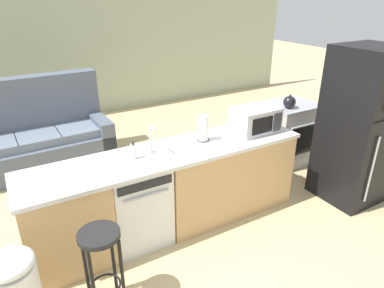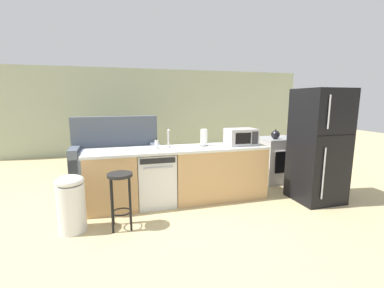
{
  "view_description": "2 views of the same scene",
  "coord_description": "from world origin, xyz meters",
  "px_view_note": "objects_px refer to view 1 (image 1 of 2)",
  "views": [
    {
      "loc": [
        -1.21,
        -2.79,
        2.37
      ],
      "look_at": [
        0.49,
        0.16,
        0.84
      ],
      "focal_mm": 32.0,
      "sensor_mm": 36.0,
      "label": 1
    },
    {
      "loc": [
        -0.75,
        -3.97,
        1.67
      ],
      "look_at": [
        0.42,
        0.24,
        0.91
      ],
      "focal_mm": 24.0,
      "sensor_mm": 36.0,
      "label": 2
    }
  ],
  "objects_px": {
    "soap_bottle": "(134,152)",
    "couch": "(37,139)",
    "stove_range": "(287,133)",
    "refrigerator": "(360,127)",
    "dishwasher": "(136,203)",
    "microwave": "(255,120)",
    "bar_stool": "(101,254)",
    "kettle": "(290,102)",
    "paper_towel_roll": "(203,129)"
  },
  "relations": [
    {
      "from": "microwave",
      "to": "kettle",
      "type": "height_order",
      "value": "microwave"
    },
    {
      "from": "dishwasher",
      "to": "refrigerator",
      "type": "relative_size",
      "value": 0.46
    },
    {
      "from": "soap_bottle",
      "to": "couch",
      "type": "height_order",
      "value": "couch"
    },
    {
      "from": "refrigerator",
      "to": "paper_towel_roll",
      "type": "distance_m",
      "value": 1.88
    },
    {
      "from": "microwave",
      "to": "soap_bottle",
      "type": "height_order",
      "value": "microwave"
    },
    {
      "from": "refrigerator",
      "to": "paper_towel_roll",
      "type": "height_order",
      "value": "refrigerator"
    },
    {
      "from": "kettle",
      "to": "bar_stool",
      "type": "bearing_deg",
      "value": -159.63
    },
    {
      "from": "dishwasher",
      "to": "bar_stool",
      "type": "bearing_deg",
      "value": -128.46
    },
    {
      "from": "refrigerator",
      "to": "kettle",
      "type": "distance_m",
      "value": 0.99
    },
    {
      "from": "dishwasher",
      "to": "microwave",
      "type": "xyz_separation_m",
      "value": [
        1.47,
        -0.0,
        0.62
      ]
    },
    {
      "from": "dishwasher",
      "to": "stove_range",
      "type": "distance_m",
      "value": 2.66
    },
    {
      "from": "stove_range",
      "to": "microwave",
      "type": "relative_size",
      "value": 1.8
    },
    {
      "from": "dishwasher",
      "to": "paper_towel_roll",
      "type": "distance_m",
      "value": 1.04
    },
    {
      "from": "bar_stool",
      "to": "couch",
      "type": "distance_m",
      "value": 2.99
    },
    {
      "from": "stove_range",
      "to": "microwave",
      "type": "height_order",
      "value": "microwave"
    },
    {
      "from": "paper_towel_roll",
      "to": "microwave",
      "type": "bearing_deg",
      "value": -6.18
    },
    {
      "from": "stove_range",
      "to": "couch",
      "type": "relative_size",
      "value": 0.44
    },
    {
      "from": "soap_bottle",
      "to": "stove_range",
      "type": "bearing_deg",
      "value": 11.38
    },
    {
      "from": "soap_bottle",
      "to": "bar_stool",
      "type": "relative_size",
      "value": 0.24
    },
    {
      "from": "soap_bottle",
      "to": "microwave",
      "type": "bearing_deg",
      "value": -1.28
    },
    {
      "from": "microwave",
      "to": "kettle",
      "type": "relative_size",
      "value": 2.44
    },
    {
      "from": "refrigerator",
      "to": "microwave",
      "type": "distance_m",
      "value": 1.26
    },
    {
      "from": "soap_bottle",
      "to": "couch",
      "type": "distance_m",
      "value": 2.43
    },
    {
      "from": "soap_bottle",
      "to": "couch",
      "type": "relative_size",
      "value": 0.09
    },
    {
      "from": "paper_towel_roll",
      "to": "kettle",
      "type": "height_order",
      "value": "paper_towel_roll"
    },
    {
      "from": "couch",
      "to": "refrigerator",
      "type": "bearing_deg",
      "value": -41.45
    },
    {
      "from": "refrigerator",
      "to": "paper_towel_roll",
      "type": "bearing_deg",
      "value": 160.75
    },
    {
      "from": "dishwasher",
      "to": "kettle",
      "type": "bearing_deg",
      "value": 9.85
    },
    {
      "from": "stove_range",
      "to": "kettle",
      "type": "xyz_separation_m",
      "value": [
        -0.17,
        -0.13,
        0.53
      ]
    },
    {
      "from": "refrigerator",
      "to": "couch",
      "type": "xyz_separation_m",
      "value": [
        -3.23,
        2.85,
        -0.53
      ]
    },
    {
      "from": "stove_range",
      "to": "couch",
      "type": "xyz_separation_m",
      "value": [
        -3.23,
        1.75,
        -0.06
      ]
    },
    {
      "from": "refrigerator",
      "to": "kettle",
      "type": "bearing_deg",
      "value": 99.66
    },
    {
      "from": "dishwasher",
      "to": "kettle",
      "type": "height_order",
      "value": "kettle"
    },
    {
      "from": "paper_towel_roll",
      "to": "bar_stool",
      "type": "xyz_separation_m",
      "value": [
        -1.37,
        -0.75,
        -0.5
      ]
    },
    {
      "from": "dishwasher",
      "to": "paper_towel_roll",
      "type": "bearing_deg",
      "value": 4.71
    },
    {
      "from": "microwave",
      "to": "bar_stool",
      "type": "height_order",
      "value": "microwave"
    },
    {
      "from": "stove_range",
      "to": "bar_stool",
      "type": "height_order",
      "value": "stove_range"
    },
    {
      "from": "stove_range",
      "to": "refrigerator",
      "type": "xyz_separation_m",
      "value": [
        -0.0,
        -1.1,
        0.47
      ]
    },
    {
      "from": "kettle",
      "to": "paper_towel_roll",
      "type": "bearing_deg",
      "value": -167.54
    },
    {
      "from": "dishwasher",
      "to": "soap_bottle",
      "type": "height_order",
      "value": "soap_bottle"
    },
    {
      "from": "paper_towel_roll",
      "to": "kettle",
      "type": "bearing_deg",
      "value": 12.46
    },
    {
      "from": "bar_stool",
      "to": "couch",
      "type": "relative_size",
      "value": 0.37
    },
    {
      "from": "microwave",
      "to": "paper_towel_roll",
      "type": "distance_m",
      "value": 0.65
    },
    {
      "from": "refrigerator",
      "to": "kettle",
      "type": "relative_size",
      "value": 8.98
    },
    {
      "from": "microwave",
      "to": "couch",
      "type": "xyz_separation_m",
      "value": [
        -2.1,
        2.3,
        -0.65
      ]
    },
    {
      "from": "dishwasher",
      "to": "couch",
      "type": "bearing_deg",
      "value": 105.25
    },
    {
      "from": "dishwasher",
      "to": "stove_range",
      "type": "height_order",
      "value": "stove_range"
    },
    {
      "from": "dishwasher",
      "to": "couch",
      "type": "xyz_separation_m",
      "value": [
        -0.63,
        2.3,
        -0.03
      ]
    },
    {
      "from": "stove_range",
      "to": "refrigerator",
      "type": "height_order",
      "value": "refrigerator"
    },
    {
      "from": "bar_stool",
      "to": "soap_bottle",
      "type": "bearing_deg",
      "value": 51.29
    }
  ]
}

